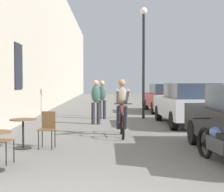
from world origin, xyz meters
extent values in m
cube|color=#B7AD99|center=(-3.45, 14.00, 4.26)|extent=(0.50, 68.00, 8.53)
cube|color=black|center=(-3.18, 9.02, 2.20)|extent=(0.04, 1.10, 1.70)
cylinder|color=black|center=(-1.80, 2.99, 0.23)|extent=(0.02, 0.02, 0.45)
cylinder|color=black|center=(-1.87, 2.68, 0.23)|extent=(0.02, 0.02, 0.45)
cube|color=brown|center=(-2.00, 2.87, 0.46)|extent=(0.45, 0.45, 0.02)
cylinder|color=black|center=(-1.96, 4.45, 0.01)|extent=(0.40, 0.40, 0.02)
cylinder|color=black|center=(-1.96, 4.45, 0.36)|extent=(0.05, 0.05, 0.67)
cylinder|color=brown|center=(-1.96, 4.45, 0.71)|extent=(0.64, 0.64, 0.02)
cylinder|color=black|center=(-1.24, 4.28, 0.23)|extent=(0.02, 0.02, 0.45)
cylinder|color=black|center=(-1.56, 4.31, 0.23)|extent=(0.02, 0.02, 0.45)
cylinder|color=black|center=(-1.21, 4.60, 0.23)|extent=(0.02, 0.02, 0.45)
cylinder|color=black|center=(-1.53, 4.63, 0.23)|extent=(0.02, 0.02, 0.45)
cube|color=brown|center=(-1.39, 4.45, 0.46)|extent=(0.42, 0.42, 0.02)
cube|color=brown|center=(-1.37, 4.63, 0.68)|extent=(0.34, 0.05, 0.42)
torus|color=black|center=(0.54, 5.77, 0.33)|extent=(0.05, 0.71, 0.71)
torus|color=black|center=(0.54, 6.82, 0.33)|extent=(0.05, 0.71, 0.71)
cylinder|color=maroon|center=(0.54, 6.73, 0.61)|extent=(0.04, 0.21, 0.58)
cylinder|color=maroon|center=(0.54, 6.23, 0.95)|extent=(0.04, 0.82, 0.14)
cylinder|color=maroon|center=(0.54, 5.79, 0.67)|extent=(0.04, 0.09, 0.67)
cylinder|color=maroon|center=(0.54, 6.32, 0.37)|extent=(0.04, 1.00, 0.12)
cylinder|color=black|center=(0.54, 5.82, 1.00)|extent=(0.52, 0.03, 0.03)
ellipsoid|color=black|center=(0.54, 6.64, 0.93)|extent=(0.12, 0.24, 0.06)
ellipsoid|color=gray|center=(0.54, 6.56, 1.21)|extent=(0.34, 0.35, 0.59)
sphere|color=#A57A5B|center=(0.54, 6.52, 1.60)|extent=(0.22, 0.22, 0.22)
cylinder|color=#26262D|center=(0.64, 6.48, 0.55)|extent=(0.13, 0.40, 0.75)
cylinder|color=#26262D|center=(0.44, 6.48, 0.55)|extent=(0.13, 0.40, 0.75)
cylinder|color=gray|center=(0.68, 6.17, 1.20)|extent=(0.11, 0.75, 0.48)
cylinder|color=gray|center=(0.40, 6.17, 1.20)|extent=(0.10, 0.75, 0.48)
cylinder|color=#26262D|center=(-0.22, 9.33, 0.42)|extent=(0.14, 0.14, 0.83)
cylinder|color=#26262D|center=(-0.42, 9.32, 0.42)|extent=(0.14, 0.14, 0.83)
ellipsoid|color=#38564C|center=(-0.32, 9.33, 1.16)|extent=(0.35, 0.25, 0.66)
sphere|color=tan|center=(-0.32, 9.33, 1.59)|extent=(0.22, 0.22, 0.22)
cylinder|color=#26262D|center=(-0.20, 11.27, 0.41)|extent=(0.14, 0.14, 0.83)
cylinder|color=#26262D|center=(0.00, 11.26, 0.41)|extent=(0.14, 0.14, 0.83)
ellipsoid|color=#38564C|center=(-0.10, 11.27, 1.15)|extent=(0.35, 0.26, 0.65)
sphere|color=tan|center=(-0.10, 11.27, 1.58)|extent=(0.22, 0.22, 0.22)
cylinder|color=black|center=(1.73, 11.36, 2.30)|extent=(0.12, 0.12, 4.60)
sphere|color=silver|center=(1.73, 11.36, 4.74)|extent=(0.32, 0.32, 0.32)
cylinder|color=black|center=(2.33, 4.95, 0.32)|extent=(0.21, 0.64, 0.63)
cube|color=#B7B7BC|center=(3.14, 9.13, 0.68)|extent=(1.92, 4.47, 0.72)
cube|color=#283342|center=(3.15, 8.60, 1.31)|extent=(1.59, 2.42, 0.54)
cylinder|color=black|center=(2.28, 10.57, 0.32)|extent=(0.22, 0.64, 0.64)
cylinder|color=black|center=(3.95, 10.61, 0.32)|extent=(0.22, 0.64, 0.64)
cylinder|color=black|center=(2.34, 7.65, 0.32)|extent=(0.22, 0.64, 0.64)
cylinder|color=black|center=(4.00, 7.68, 0.32)|extent=(0.22, 0.64, 0.64)
cube|color=maroon|center=(3.27, 14.89, 0.66)|extent=(1.78, 4.29, 0.70)
cube|color=#283342|center=(3.27, 14.38, 1.27)|extent=(1.49, 2.32, 0.52)
cylinder|color=black|center=(2.46, 16.30, 0.31)|extent=(0.20, 0.62, 0.62)
cylinder|color=black|center=(4.08, 16.31, 0.31)|extent=(0.20, 0.62, 0.62)
cylinder|color=black|center=(2.47, 13.47, 0.31)|extent=(0.20, 0.62, 0.62)
cylinder|color=black|center=(4.08, 13.48, 0.31)|extent=(0.20, 0.62, 0.62)
torus|color=black|center=(2.16, 3.38, 0.30)|extent=(0.18, 0.70, 0.69)
cube|color=#333338|center=(2.26, 2.66, 0.40)|extent=(0.34, 0.78, 0.28)
ellipsoid|color=#384C84|center=(2.25, 2.76, 0.62)|extent=(0.35, 0.55, 0.24)
cylinder|color=black|center=(2.18, 3.28, 0.85)|extent=(0.62, 0.11, 0.03)
camera|label=1|loc=(0.03, -3.99, 1.61)|focal=55.86mm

